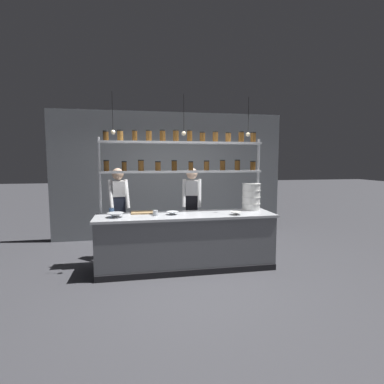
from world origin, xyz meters
name	(u,v)px	position (x,y,z in m)	size (l,w,h in m)	color
ground_plane	(186,268)	(0.00, 0.00, 0.00)	(40.00, 40.00, 0.00)	#3D3D42
back_wall	(171,175)	(0.00, 2.15, 1.45)	(5.35, 0.12, 2.90)	gray
prep_counter	(186,241)	(0.00, 0.00, 0.46)	(2.95, 0.76, 0.92)	slate
spice_shelf_unit	(184,158)	(0.02, 0.33, 1.85)	(2.83, 0.28, 2.33)	#B7BABF
chef_left	(119,207)	(-1.12, 0.75, 0.96)	(0.40, 0.33, 1.67)	black
chef_center	(192,205)	(0.23, 0.70, 0.96)	(0.41, 0.33, 1.66)	black
container_stack	(251,197)	(1.23, 0.23, 1.16)	(0.33, 0.33, 0.48)	white
cutting_board	(143,212)	(-0.70, 0.23, 0.93)	(0.40, 0.26, 0.02)	#A88456
prep_bowl_near_left	(236,213)	(0.79, -0.21, 0.95)	(0.19, 0.19, 0.05)	silver
prep_bowl_center_front	(173,213)	(-0.22, 0.00, 0.95)	(0.19, 0.19, 0.05)	silver
prep_bowl_center_back	(116,215)	(-1.13, -0.06, 0.95)	(0.26, 0.26, 0.07)	#B2B7BC
serving_cup_front	(155,213)	(-0.51, -0.05, 0.96)	(0.08, 0.08, 0.09)	#B2B7BC
serving_cup_by_board	(112,211)	(-1.21, 0.24, 0.97)	(0.09, 0.09, 0.10)	#334C70
pendant_light_row	(184,131)	(-0.04, 0.00, 2.27)	(2.26, 0.07, 0.65)	black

